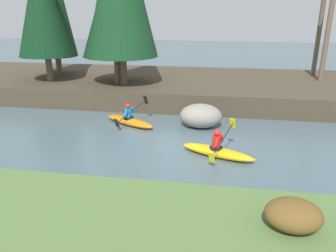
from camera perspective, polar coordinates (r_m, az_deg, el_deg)
ground_plane at (r=12.66m, az=-3.73°, el=-3.52°), size 90.00×90.00×0.00m
riverbank_far at (r=20.19m, az=1.36°, el=6.94°), size 44.00×8.26×1.05m
conifer_tree_left at (r=20.08m, az=-21.15°, el=18.95°), size 3.03×3.03×6.80m
conifer_tree_mid_left at (r=18.47m, az=-9.34°, el=20.03°), size 3.64×3.64×6.76m
bare_tree_upstream at (r=20.82m, az=26.19°, el=15.15°), size 3.49×3.45×6.32m
bare_tree_mid_upstream at (r=22.48m, az=25.07°, el=16.07°), size 3.73×3.69×6.78m
shrub_clump_third at (r=7.28m, az=21.01°, el=-14.24°), size 1.16×0.96×0.63m
kayaker_lead at (r=11.81m, az=8.70°, el=-4.31°), size 2.74×2.00×1.20m
kayaker_middle at (r=14.95m, az=-6.69°, el=0.99°), size 2.66×1.94×1.20m
boulder_midstream at (r=14.56m, az=5.73°, el=1.79°), size 1.86×1.46×1.05m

